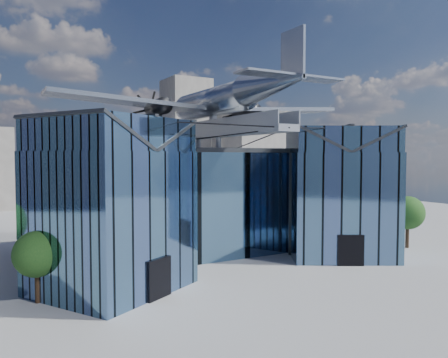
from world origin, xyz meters
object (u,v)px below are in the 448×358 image
museum (204,195)px  tree_side_e (360,197)px  tree_plaza_e (408,213)px  tree_plaza_w (37,254)px

museum → tree_side_e: (25.61, 4.73, -1.81)m
museum → tree_side_e: bearing=10.5°
tree_plaza_e → tree_plaza_w: bearing=179.2°
museum → tree_plaza_w: (-15.40, -7.38, -2.48)m
tree_plaza_w → tree_plaza_e: bearing=-0.8°
tree_side_e → tree_plaza_e: bearing=-118.4°
museum → tree_plaza_e: size_ratio=6.34×
tree_plaza_e → tree_side_e: size_ratio=0.94×
museum → tree_plaza_w: bearing=-154.4°
tree_plaza_w → tree_side_e: (41.01, 12.11, 0.67)m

